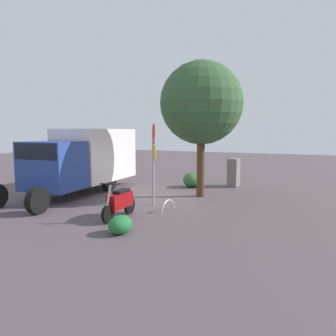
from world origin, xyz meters
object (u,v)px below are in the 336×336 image
Objects in this scene: street_tree at (201,103)px; utility_cabinet at (234,173)px; motorcycle at (120,202)px; stop_sign at (154,151)px; bike_rack_hoop at (168,212)px; box_truck_near at (84,157)px.

street_tree is 4.46m from utility_cabinet.
utility_cabinet is (-7.37, 1.85, 0.18)m from motorcycle.
stop_sign is 2.32m from bike_rack_hoop.
box_truck_near is 5.51m from bike_rack_hoop.
stop_sign reaches higher than box_truck_near.
utility_cabinet is at bearing 164.81° from motorcycle.
motorcycle is (3.05, 3.94, -1.06)m from box_truck_near.
box_truck_near is at bearing -53.33° from utility_cabinet.
box_truck_near is at bearing -108.68° from bike_rack_hoop.
utility_cabinet is at bearing 162.00° from stop_sign.
utility_cabinet is at bearing 167.61° from street_tree.
street_tree reaches higher than box_truck_near.
stop_sign reaches higher than motorcycle.
motorcycle is 2.13× the size of bike_rack_hoop.
stop_sign is 2.16× the size of utility_cabinet.
stop_sign is (0.98, 4.07, 0.42)m from box_truck_near.
bike_rack_hoop is at bearing 52.65° from stop_sign.
stop_sign reaches higher than utility_cabinet.
stop_sign is 3.55× the size of bike_rack_hoop.
motorcycle is 5.59m from street_tree.
motorcycle is 1.30× the size of utility_cabinet.
stop_sign is at bearing 175.33° from motorcycle.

